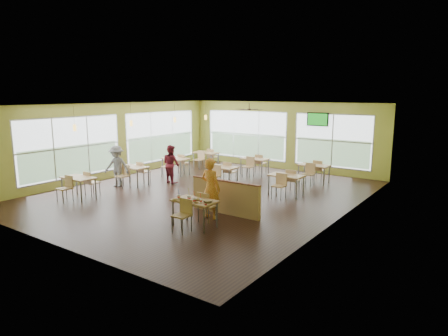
# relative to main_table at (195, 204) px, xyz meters

# --- Properties ---
(room) EXTENTS (12.00, 12.04, 3.20)m
(room) POSITION_rel_main_table_xyz_m (-2.00, 3.00, 0.97)
(room) COLOR black
(room) RESTS_ON ground
(window_bays) EXTENTS (9.24, 10.24, 2.38)m
(window_bays) POSITION_rel_main_table_xyz_m (-4.65, 6.08, 0.85)
(window_bays) COLOR white
(window_bays) RESTS_ON room
(main_table) EXTENTS (1.22, 1.52, 0.87)m
(main_table) POSITION_rel_main_table_xyz_m (0.00, 0.00, 0.00)
(main_table) COLOR tan
(main_table) RESTS_ON floor
(half_wall_divider) EXTENTS (2.40, 0.14, 1.04)m
(half_wall_divider) POSITION_rel_main_table_xyz_m (0.00, 1.45, -0.11)
(half_wall_divider) COLOR tan
(half_wall_divider) RESTS_ON floor
(dining_tables) EXTENTS (6.92, 8.72, 0.87)m
(dining_tables) POSITION_rel_main_table_xyz_m (-3.05, 4.71, -0.00)
(dining_tables) COLOR tan
(dining_tables) RESTS_ON floor
(pendant_lights) EXTENTS (0.11, 7.31, 0.86)m
(pendant_lights) POSITION_rel_main_table_xyz_m (-5.20, 3.68, 1.82)
(pendant_lights) COLOR #2D2119
(pendant_lights) RESTS_ON ceiling
(ceiling_fan) EXTENTS (1.25, 1.25, 0.29)m
(ceiling_fan) POSITION_rel_main_table_xyz_m (-2.00, 6.00, 2.32)
(ceiling_fan) COLOR #2D2119
(ceiling_fan) RESTS_ON ceiling
(tv_backwall) EXTENTS (1.00, 0.07, 0.60)m
(tv_backwall) POSITION_rel_main_table_xyz_m (-0.20, 8.90, 1.82)
(tv_backwall) COLOR black
(tv_backwall) RESTS_ON wall_back
(man_plaid) EXTENTS (0.67, 0.45, 1.78)m
(man_plaid) POSITION_rel_main_table_xyz_m (-0.12, 0.87, 0.26)
(man_plaid) COLOR #D56017
(man_plaid) RESTS_ON floor
(patron_maroon) EXTENTS (0.86, 0.73, 1.55)m
(patron_maroon) POSITION_rel_main_table_xyz_m (-4.23, 3.65, 0.15)
(patron_maroon) COLOR maroon
(patron_maroon) RESTS_ON floor
(patron_grey) EXTENTS (1.18, 0.91, 1.61)m
(patron_grey) POSITION_rel_main_table_xyz_m (-5.52, 1.96, 0.17)
(patron_grey) COLOR slate
(patron_grey) RESTS_ON floor
(cup_blue) EXTENTS (0.09, 0.09, 0.32)m
(cup_blue) POSITION_rel_main_table_xyz_m (-0.41, -0.18, 0.18)
(cup_blue) COLOR white
(cup_blue) RESTS_ON main_table
(cup_yellow) EXTENTS (0.10, 0.10, 0.38)m
(cup_yellow) POSITION_rel_main_table_xyz_m (-0.08, -0.15, 0.19)
(cup_yellow) COLOR white
(cup_yellow) RESTS_ON main_table
(cup_red_near) EXTENTS (0.10, 0.10, 0.36)m
(cup_red_near) POSITION_rel_main_table_xyz_m (0.18, -0.23, 0.19)
(cup_red_near) COLOR white
(cup_red_near) RESTS_ON main_table
(cup_red_far) EXTENTS (0.08, 0.08, 0.30)m
(cup_red_far) POSITION_rel_main_table_xyz_m (0.31, -0.13, 0.18)
(cup_red_far) COLOR white
(cup_red_far) RESTS_ON main_table
(food_basket) EXTENTS (0.25, 0.25, 0.06)m
(food_basket) POSITION_rel_main_table_xyz_m (0.44, 0.02, 0.15)
(food_basket) COLOR black
(food_basket) RESTS_ON main_table
(ketchup_cup) EXTENTS (0.06, 0.06, 0.03)m
(ketchup_cup) POSITION_rel_main_table_xyz_m (0.55, -0.22, 0.13)
(ketchup_cup) COLOR maroon
(ketchup_cup) RESTS_ON main_table
(wrapper_left) EXTENTS (0.19, 0.18, 0.04)m
(wrapper_left) POSITION_rel_main_table_xyz_m (-0.45, -0.30, 0.14)
(wrapper_left) COLOR tan
(wrapper_left) RESTS_ON main_table
(wrapper_mid) EXTENTS (0.24, 0.23, 0.05)m
(wrapper_mid) POSITION_rel_main_table_xyz_m (0.04, 0.04, 0.15)
(wrapper_mid) COLOR tan
(wrapper_mid) RESTS_ON main_table
(wrapper_right) EXTENTS (0.16, 0.15, 0.04)m
(wrapper_right) POSITION_rel_main_table_xyz_m (0.21, -0.19, 0.14)
(wrapper_right) COLOR tan
(wrapper_right) RESTS_ON main_table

